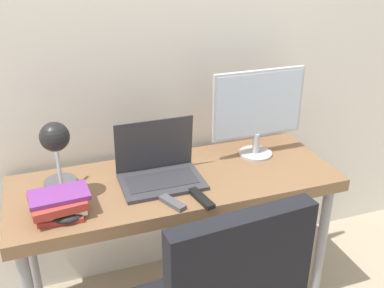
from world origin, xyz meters
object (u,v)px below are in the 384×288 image
at_px(game_controller, 68,215).
at_px(monitor, 258,109).
at_px(desk_lamp, 56,145).
at_px(book_stack, 59,203).
at_px(laptop, 159,169).

bearing_deg(game_controller, monitor, 15.99).
xyz_separation_m(desk_lamp, book_stack, (-0.02, -0.15, -0.19)).
distance_m(monitor, game_controller, 1.04).
relative_size(monitor, game_controller, 3.52).
bearing_deg(game_controller, book_stack, 118.30).
relative_size(laptop, book_stack, 1.49).
distance_m(laptop, book_stack, 0.48).
distance_m(laptop, monitor, 0.58).
height_order(desk_lamp, game_controller, desk_lamp).
xyz_separation_m(laptop, book_stack, (-0.46, -0.14, -0.00)).
height_order(laptop, game_controller, laptop).
relative_size(laptop, monitor, 0.78).
bearing_deg(game_controller, laptop, 23.53).
relative_size(desk_lamp, book_stack, 1.41).
height_order(book_stack, game_controller, book_stack).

